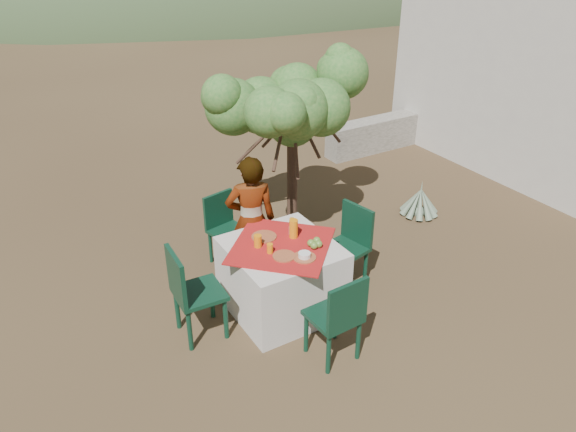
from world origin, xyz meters
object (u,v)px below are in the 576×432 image
object	(u,v)px
chair_right	(350,242)
chair_near	(339,316)
table	(282,277)
guesthouse	(563,64)
chair_far	(225,225)
shrub_tree	(294,112)
person	(251,221)
juice_pitcher	(294,229)
chair_left	(190,290)
agave	(420,202)

from	to	relation	value
chair_right	chair_near	bearing A→B (deg)	-52.61
table	guesthouse	xyz separation A→B (m)	(5.97, 1.34, 1.12)
chair_far	shrub_tree	world-z (taller)	shrub_tree
person	shrub_tree	bearing A→B (deg)	-124.66
table	guesthouse	size ratio (longest dim) A/B	0.31
chair_near	table	bearing A→B (deg)	-90.18
juice_pitcher	chair_near	bearing A→B (deg)	-98.19
table	chair_left	distance (m)	0.97
chair_right	person	size ratio (longest dim) A/B	0.62
chair_left	table	bearing A→B (deg)	-90.74
person	guesthouse	xyz separation A→B (m)	(5.97, 0.71, 0.76)
chair_left	guesthouse	world-z (taller)	guesthouse
chair_far	guesthouse	size ratio (longest dim) A/B	0.20
chair_far	chair_near	world-z (taller)	chair_near
agave	chair_near	bearing A→B (deg)	-146.49
chair_far	table	bearing A→B (deg)	-96.41
shrub_tree	chair_left	bearing A→B (deg)	-146.57
chair_right	juice_pitcher	world-z (taller)	juice_pitcher
shrub_tree	juice_pitcher	world-z (taller)	shrub_tree
table	agave	xyz separation A→B (m)	(2.63, 0.79, -0.19)
guesthouse	chair_near	bearing A→B (deg)	-159.08
chair_right	juice_pitcher	bearing A→B (deg)	-104.97
chair_left	person	bearing A→B (deg)	-56.23
chair_near	juice_pitcher	bearing A→B (deg)	-100.74
chair_right	shrub_tree	world-z (taller)	shrub_tree
person	guesthouse	world-z (taller)	guesthouse
shrub_tree	guesthouse	xyz separation A→B (m)	(5.00, 0.01, -0.08)
chair_near	person	size ratio (longest dim) A/B	0.62
chair_right	agave	xyz separation A→B (m)	(1.76, 0.75, -0.32)
chair_left	agave	distance (m)	3.67
chair_right	table	bearing A→B (deg)	-99.70
chair_left	juice_pitcher	bearing A→B (deg)	-86.64
table	shrub_tree	bearing A→B (deg)	54.06
person	juice_pitcher	bearing A→B (deg)	128.33
agave	person	bearing A→B (deg)	-176.55
chair_far	person	bearing A→B (deg)	-90.57
chair_far	chair_right	distance (m)	1.46
chair_right	shrub_tree	distance (m)	1.69
agave	chair_far	bearing A→B (deg)	173.09
person	agave	distance (m)	2.70
table	guesthouse	bearing A→B (deg)	12.63
chair_far	juice_pitcher	distance (m)	1.15
person	agave	world-z (taller)	person
shrub_tree	guesthouse	distance (m)	5.01
juice_pitcher	person	bearing A→B (deg)	108.82
chair_near	juice_pitcher	distance (m)	1.07
chair_right	person	distance (m)	1.09
chair_near	chair_right	xyz separation A→B (m)	(0.83, 0.96, -0.00)
person	chair_left	bearing A→B (deg)	50.35
chair_near	person	xyz separation A→B (m)	(-0.05, 1.56, 0.23)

